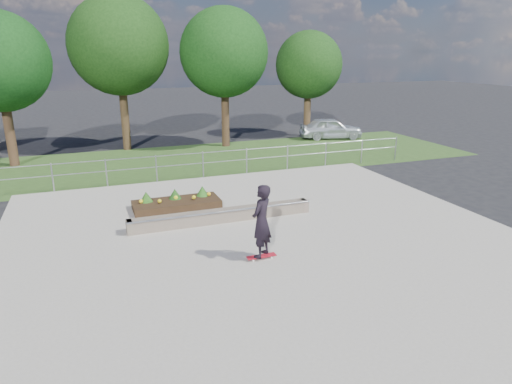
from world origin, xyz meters
TOP-DOWN VIEW (x-y plane):
  - ground at (0.00, 0.00)m, footprint 120.00×120.00m
  - grass_verge at (0.00, 11.00)m, footprint 30.00×8.00m
  - concrete_slab at (0.00, 0.00)m, footprint 15.00×15.00m
  - fence at (0.00, 7.50)m, footprint 20.06×0.06m
  - tree_mid_left at (-2.50, 15.00)m, footprint 5.25×5.25m
  - tree_mid_right at (3.00, 14.00)m, footprint 4.90×4.90m
  - tree_far_right at (9.00, 15.50)m, footprint 4.20×4.20m
  - grind_ledge at (-0.76, 2.02)m, footprint 6.00×0.44m
  - planter_bed at (-1.87, 3.97)m, footprint 3.00×1.20m
  - skateboarder at (-0.58, -1.00)m, footprint 0.84×0.82m
  - parked_car at (9.93, 13.96)m, footprint 4.16×2.47m

SIDE VIEW (x-z plane):
  - ground at x=0.00m, z-range 0.00..0.00m
  - grass_verge at x=0.00m, z-range 0.00..0.02m
  - concrete_slab at x=0.00m, z-range 0.00..0.06m
  - planter_bed at x=-1.87m, z-range -0.06..0.55m
  - grind_ledge at x=-0.76m, z-range 0.05..0.48m
  - parked_car at x=9.93m, z-range 0.00..1.33m
  - fence at x=0.00m, z-range 0.17..1.37m
  - skateboarder at x=-0.58m, z-range 0.10..2.13m
  - tree_far_right at x=9.00m, z-range 1.18..7.78m
  - tree_mid_right at x=3.00m, z-range 1.38..9.08m
  - tree_mid_left at x=-2.50m, z-range 1.48..9.73m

